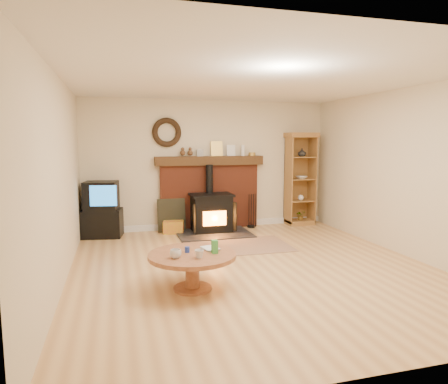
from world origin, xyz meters
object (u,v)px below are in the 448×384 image
object	(u,v)px
curio_cabinet	(300,179)
coffee_table	(192,260)
wood_stove	(212,214)
tv_unit	(102,210)

from	to	relation	value
curio_cabinet	coffee_table	world-z (taller)	curio_cabinet
wood_stove	curio_cabinet	world-z (taller)	curio_cabinet
wood_stove	coffee_table	size ratio (longest dim) A/B	1.32
tv_unit	coffee_table	world-z (taller)	tv_unit
coffee_table	curio_cabinet	bearing A→B (deg)	47.24
tv_unit	curio_cabinet	size ratio (longest dim) A/B	0.53
wood_stove	curio_cabinet	bearing A→B (deg)	7.94
coffee_table	wood_stove	bearing A→B (deg)	72.16
tv_unit	curio_cabinet	bearing A→B (deg)	1.22
tv_unit	coffee_table	size ratio (longest dim) A/B	0.99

